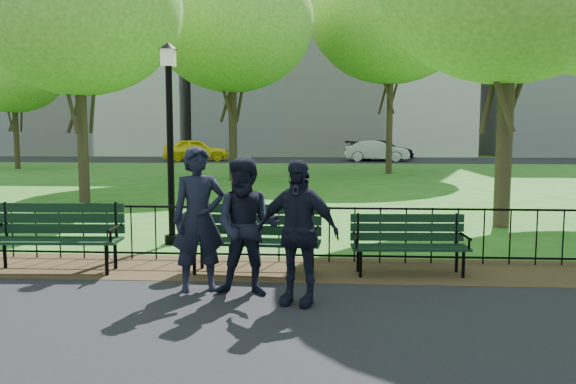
# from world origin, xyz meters

# --- Properties ---
(ground) EXTENTS (120.00, 120.00, 0.00)m
(ground) POSITION_xyz_m (0.00, 0.00, 0.00)
(ground) COLOR #2E651A
(dirt_strip) EXTENTS (60.00, 1.60, 0.01)m
(dirt_strip) POSITION_xyz_m (0.00, 1.50, 0.01)
(dirt_strip) COLOR #352316
(dirt_strip) RESTS_ON ground
(far_street) EXTENTS (70.00, 9.00, 0.01)m
(far_street) POSITION_xyz_m (0.00, 35.00, 0.01)
(far_street) COLOR black
(far_street) RESTS_ON ground
(iron_fence) EXTENTS (24.06, 0.06, 1.00)m
(iron_fence) POSITION_xyz_m (0.00, 2.00, 0.50)
(iron_fence) COLOR black
(iron_fence) RESTS_ON ground
(apartment_west) EXTENTS (22.00, 15.00, 26.00)m
(apartment_west) POSITION_xyz_m (-22.00, 48.00, 13.00)
(apartment_west) COLOR beige
(apartment_west) RESTS_ON ground
(park_bench_main) EXTENTS (2.10, 0.73, 1.09)m
(park_bench_main) POSITION_xyz_m (-0.04, 1.24, 0.66)
(park_bench_main) COLOR black
(park_bench_main) RESTS_ON ground
(park_bench_left_a) EXTENTS (1.96, 0.69, 1.10)m
(park_bench_left_a) POSITION_xyz_m (-2.66, 1.22, 0.63)
(park_bench_left_a) COLOR black
(park_bench_left_a) RESTS_ON ground
(park_bench_right_a) EXTENTS (1.70, 0.60, 0.95)m
(park_bench_right_a) POSITION_xyz_m (2.55, 1.36, 0.54)
(park_bench_right_a) COLOR black
(park_bench_right_a) RESTS_ON ground
(lamppost) EXTENTS (0.33, 0.33, 3.68)m
(lamppost) POSITION_xyz_m (-1.50, 3.34, 2.00)
(lamppost) COLOR black
(lamppost) RESTS_ON ground
(tree_near_w) EXTENTS (5.63, 5.63, 7.84)m
(tree_near_w) POSITION_xyz_m (-5.36, 8.37, 5.44)
(tree_near_w) COLOR #2D2116
(tree_near_w) RESTS_ON ground
(tree_far_c) EXTENTS (6.84, 6.84, 9.54)m
(tree_far_c) POSITION_xyz_m (-2.57, 16.92, 6.62)
(tree_far_c) COLOR #2D2116
(tree_far_c) RESTS_ON ground
(tree_far_e) EXTENTS (8.13, 8.13, 11.33)m
(tree_far_e) POSITION_xyz_m (4.53, 21.56, 7.87)
(tree_far_e) COLOR #2D2116
(tree_far_e) RESTS_ON ground
(tree_far_w) EXTENTS (5.78, 5.78, 8.05)m
(tree_far_w) POSITION_xyz_m (-16.02, 23.86, 5.59)
(tree_far_w) COLOR #2D2116
(tree_far_w) RESTS_ON ground
(person_left) EXTENTS (0.79, 0.64, 1.88)m
(person_left) POSITION_xyz_m (-0.30, 0.30, 0.95)
(person_left) COLOR black
(person_left) RESTS_ON asphalt_path
(person_mid) EXTENTS (0.87, 0.49, 1.75)m
(person_mid) POSITION_xyz_m (0.35, 0.14, 0.89)
(person_mid) COLOR black
(person_mid) RESTS_ON asphalt_path
(person_right) EXTENTS (1.10, 0.70, 1.75)m
(person_right) POSITION_xyz_m (1.00, -0.18, 0.89)
(person_right) COLOR black
(person_right) RESTS_ON asphalt_path
(taxi) EXTENTS (4.94, 2.76, 1.59)m
(taxi) POSITION_xyz_m (-7.86, 32.93, 0.81)
(taxi) COLOR yellow
(taxi) RESTS_ON far_street
(sedan_silver) EXTENTS (4.62, 1.99, 1.48)m
(sedan_silver) POSITION_xyz_m (5.02, 33.11, 0.75)
(sedan_silver) COLOR #B6B9BF
(sedan_silver) RESTS_ON far_street
(sedan_dark) EXTENTS (5.48, 3.64, 1.48)m
(sedan_dark) POSITION_xyz_m (5.50, 35.28, 0.75)
(sedan_dark) COLOR black
(sedan_dark) RESTS_ON far_street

